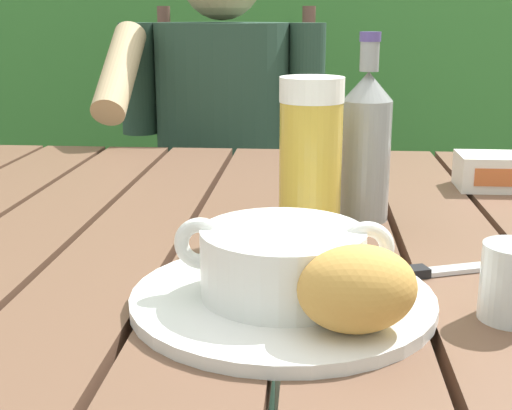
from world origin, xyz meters
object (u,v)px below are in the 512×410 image
at_px(beer_glass, 311,156).
at_px(butter_tub, 494,171).
at_px(chair_near_diner, 232,214).
at_px(bread_roll, 357,289).
at_px(beer_bottle, 366,144).
at_px(table_knife, 424,272).
at_px(person_eating, 220,146).
at_px(serving_plate, 282,299).
at_px(soup_bowl, 283,260).

relative_size(beer_glass, butter_tub, 1.70).
xyz_separation_m(chair_near_diner, bread_roll, (0.25, -1.31, 0.31)).
distance_m(beer_bottle, table_knife, 0.24).
xyz_separation_m(person_eating, butter_tub, (0.50, -0.54, 0.07)).
distance_m(serving_plate, soup_bowl, 0.04).
relative_size(person_eating, butter_tub, 10.56).
height_order(beer_bottle, table_knife, beer_bottle).
bearing_deg(beer_glass, chair_near_diner, 102.09).
bearing_deg(beer_bottle, chair_near_diner, 106.97).
distance_m(soup_bowl, table_knife, 0.17).
bearing_deg(serving_plate, beer_bottle, 72.37).
height_order(chair_near_diner, beer_bottle, chair_near_diner).
bearing_deg(beer_bottle, bread_roll, -94.68).
bearing_deg(person_eating, chair_near_diner, 89.17).
bearing_deg(beer_glass, soup_bowl, -95.67).
relative_size(person_eating, bread_roll, 10.34).
relative_size(soup_bowl, beer_glass, 1.05).
bearing_deg(table_knife, person_eating, 109.79).
height_order(chair_near_diner, soup_bowl, chair_near_diner).
bearing_deg(soup_bowl, table_knife, 31.69).
bearing_deg(beer_bottle, soup_bowl, -107.63).
distance_m(beer_glass, table_knife, 0.21).
distance_m(chair_near_diner, beer_glass, 1.08).
relative_size(bread_roll, butter_tub, 1.02).
distance_m(bread_roll, beer_bottle, 0.38).
xyz_separation_m(chair_near_diner, serving_plate, (0.19, -1.23, 0.27)).
xyz_separation_m(beer_bottle, butter_tub, (0.22, 0.19, -0.07)).
relative_size(soup_bowl, butter_tub, 1.79).
xyz_separation_m(person_eating, bread_roll, (0.26, -1.10, 0.09)).
height_order(bread_roll, butter_tub, bread_roll).
xyz_separation_m(person_eating, beer_bottle, (0.29, -0.73, 0.14)).
xyz_separation_m(person_eating, table_knife, (0.34, -0.94, 0.04)).
xyz_separation_m(chair_near_diner, beer_glass, (0.21, -1.00, 0.36)).
relative_size(serving_plate, beer_bottle, 1.17).
distance_m(person_eating, beer_bottle, 0.80).
xyz_separation_m(person_eating, soup_bowl, (0.19, -1.03, 0.08)).
bearing_deg(bread_roll, table_knife, 63.83).
bearing_deg(bread_roll, person_eating, 103.14).
distance_m(serving_plate, bread_roll, 0.11).
height_order(butter_tub, table_knife, butter_tub).
relative_size(person_eating, table_knife, 7.55).
distance_m(chair_near_diner, table_knife, 1.22).
height_order(person_eating, table_knife, person_eating).
bearing_deg(butter_tub, person_eating, 132.85).
height_order(soup_bowl, beer_bottle, beer_bottle).
bearing_deg(soup_bowl, bread_roll, -49.40).
bearing_deg(person_eating, beer_bottle, -68.50).
relative_size(beer_bottle, table_knife, 1.53).
relative_size(chair_near_diner, bread_roll, 8.89).
xyz_separation_m(chair_near_diner, beer_bottle, (0.29, -0.93, 0.37)).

